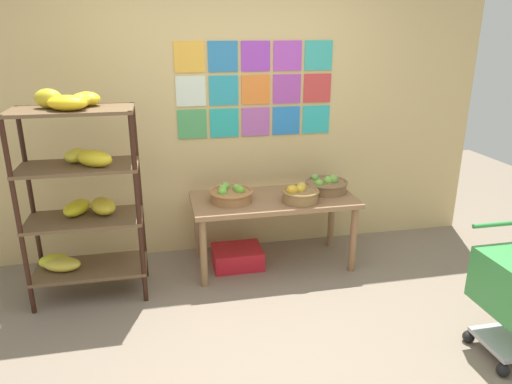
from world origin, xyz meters
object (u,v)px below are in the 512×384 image
object	(u,v)px
display_table	(273,206)
produce_crate_under_table	(237,257)
fruit_basket_back_left	(231,194)
banana_shelf_unit	(79,184)
fruit_basket_back_right	(326,185)
fruit_basket_left	(300,194)

from	to	relation	value
display_table	produce_crate_under_table	distance (m)	0.56
display_table	fruit_basket_back_left	size ratio (longest dim) A/B	3.78
produce_crate_under_table	banana_shelf_unit	bearing A→B (deg)	-169.91
fruit_basket_back_right	fruit_basket_back_left	bearing A→B (deg)	-175.23
fruit_basket_left	fruit_basket_back_left	bearing A→B (deg)	166.75
banana_shelf_unit	display_table	distance (m)	1.59
fruit_basket_back_left	fruit_basket_left	bearing A→B (deg)	-13.25
display_table	fruit_basket_left	bearing A→B (deg)	-37.14
fruit_basket_back_right	produce_crate_under_table	xyz separation A→B (m)	(-0.81, -0.03, -0.61)
banana_shelf_unit	fruit_basket_back_right	bearing A→B (deg)	7.01
fruit_basket_back_right	display_table	bearing A→B (deg)	-172.98
banana_shelf_unit	fruit_basket_back_left	world-z (taller)	banana_shelf_unit
display_table	fruit_basket_back_right	bearing A→B (deg)	7.02
fruit_basket_back_right	banana_shelf_unit	bearing A→B (deg)	-172.99
banana_shelf_unit	fruit_basket_left	world-z (taller)	banana_shelf_unit
display_table	fruit_basket_back_right	world-z (taller)	fruit_basket_back_right
fruit_basket_left	fruit_basket_back_right	xyz separation A→B (m)	(0.31, 0.20, -0.00)
fruit_basket_left	display_table	bearing A→B (deg)	142.86
fruit_basket_back_left	produce_crate_under_table	size ratio (longest dim) A/B	0.86
display_table	fruit_basket_back_left	xyz separation A→B (m)	(-0.37, -0.01, 0.14)
display_table	fruit_basket_back_right	distance (m)	0.52
fruit_basket_left	produce_crate_under_table	distance (m)	0.81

